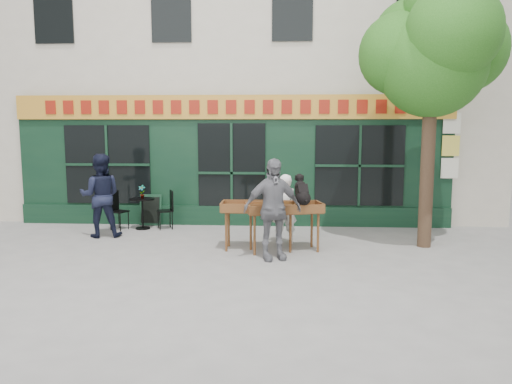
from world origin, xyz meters
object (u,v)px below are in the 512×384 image
(book_cart_center, at_px, (284,211))
(dog, at_px, (302,189))
(man_right, at_px, (272,209))
(woman, at_px, (284,209))
(book_cart_right, at_px, (259,210))
(man_left, at_px, (100,196))
(bistro_table, at_px, (142,207))

(book_cart_center, height_order, dog, dog)
(man_right, bearing_deg, book_cart_center, 50.85)
(woman, height_order, book_cart_right, woman)
(dog, xyz_separation_m, man_left, (-4.55, 1.14, -0.33))
(woman, height_order, bistro_table, woman)
(book_cart_center, bearing_deg, man_right, -123.08)
(man_right, height_order, man_left, man_right)
(bistro_table, bearing_deg, book_cart_right, -32.17)
(dog, height_order, woman, dog)
(woman, distance_m, book_cart_right, 0.75)
(dog, relative_size, woman, 0.40)
(woman, bearing_deg, man_right, 66.36)
(dog, bearing_deg, bistro_table, 138.22)
(dog, relative_size, man_right, 0.31)
(woman, distance_m, man_right, 1.32)
(book_cart_center, relative_size, woman, 1.06)
(woman, xyz_separation_m, man_right, (-0.22, -1.28, 0.21))
(dog, relative_size, bistro_table, 0.79)
(dog, xyz_separation_m, book_cart_right, (-0.87, 0.17, -0.47))
(book_cart_right, distance_m, man_right, 0.82)
(book_cart_center, height_order, man_right, man_right)
(bistro_table, bearing_deg, dog, -27.91)
(book_cart_right, xyz_separation_m, man_left, (-3.68, 0.97, 0.13))
(woman, distance_m, bistro_table, 3.75)
(man_left, bearing_deg, woman, 161.12)
(book_cart_center, bearing_deg, dog, -22.01)
(dog, relative_size, book_cart_right, 0.40)
(book_cart_right, xyz_separation_m, bistro_table, (-2.98, 1.87, -0.28))
(book_cart_center, distance_m, dog, 0.59)
(woman, relative_size, bistro_table, 1.99)
(book_cart_center, height_order, book_cart_right, same)
(dog, bearing_deg, woman, 102.69)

